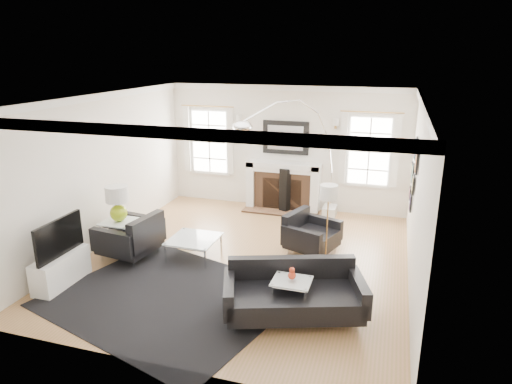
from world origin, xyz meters
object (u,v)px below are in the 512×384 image
(gourd_lamp, at_px, (118,201))
(armchair_right, at_px, (309,235))
(fireplace, at_px, (283,187))
(arc_floor_lamp, at_px, (290,156))
(coffee_table, at_px, (194,240))
(armchair_left, at_px, (132,238))
(sofa, at_px, (293,294))

(gourd_lamp, bearing_deg, armchair_right, 18.09)
(fireplace, height_order, arc_floor_lamp, arc_floor_lamp)
(fireplace, xyz_separation_m, gourd_lamp, (-2.20, -3.21, 0.45))
(fireplace, bearing_deg, gourd_lamp, -124.41)
(armchair_right, xyz_separation_m, coffee_table, (-1.90, -0.82, -0.00))
(armchair_left, height_order, coffee_table, armchair_left)
(armchair_left, bearing_deg, sofa, -17.95)
(sofa, distance_m, gourd_lamp, 3.64)
(fireplace, height_order, coffee_table, fireplace)
(armchair_left, xyz_separation_m, gourd_lamp, (-0.29, 0.08, 0.62))
(sofa, xyz_separation_m, coffee_table, (-2.09, 1.33, -0.00))
(coffee_table, bearing_deg, arc_floor_lamp, 60.90)
(gourd_lamp, distance_m, arc_floor_lamp, 3.51)
(fireplace, height_order, armchair_left, fireplace)
(fireplace, distance_m, gourd_lamp, 3.92)
(coffee_table, relative_size, gourd_lamp, 1.26)
(sofa, bearing_deg, arc_floor_lamp, 104.24)
(coffee_table, bearing_deg, armchair_left, -162.84)
(armchair_left, bearing_deg, coffee_table, 17.16)
(sofa, relative_size, arc_floor_lamp, 0.77)
(sofa, relative_size, armchair_left, 1.87)
(sofa, height_order, armchair_right, sofa)
(gourd_lamp, relative_size, arc_floor_lamp, 0.24)
(fireplace, bearing_deg, sofa, -74.31)
(armchair_left, distance_m, armchair_right, 3.15)
(fireplace, relative_size, armchair_left, 1.55)
(fireplace, relative_size, gourd_lamp, 2.63)
(armchair_right, height_order, gourd_lamp, gourd_lamp)
(armchair_left, height_order, arc_floor_lamp, arc_floor_lamp)
(armchair_left, distance_m, gourd_lamp, 0.69)
(coffee_table, bearing_deg, sofa, -32.48)
(sofa, relative_size, gourd_lamp, 3.19)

